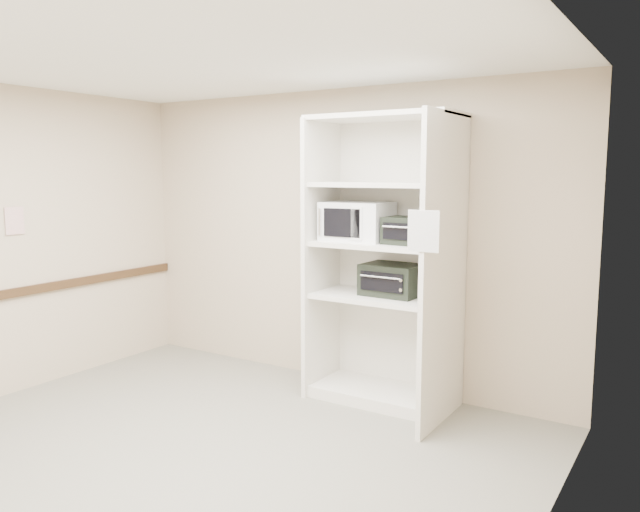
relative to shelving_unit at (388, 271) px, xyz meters
The scene contains 10 objects.
floor 2.15m from the shelving_unit, 111.36° to the right, with size 4.50×4.00×0.01m, color slate.
ceiling 2.41m from the shelving_unit, 111.36° to the right, with size 4.50×4.00×0.01m, color white.
wall_back 0.76m from the shelving_unit, 155.96° to the left, with size 4.50×0.02×2.70m, color tan.
wall_right 2.34m from the shelving_unit, 47.07° to the right, with size 0.02×4.00×2.70m, color tan.
shelving_unit is the anchor object (origin of this frame).
microwave 0.51m from the shelving_unit, behind, with size 0.55×0.42×0.33m, color white.
toaster_oven_upper 0.40m from the shelving_unit, ahead, with size 0.39×0.29×0.22m, color black.
toaster_oven_lower 0.10m from the shelving_unit, 77.94° to the left, with size 0.48×0.36×0.27m, color black.
paper_sign 0.94m from the shelving_unit, 47.90° to the right, with size 0.23×0.01×0.29m, color white.
wall_poster 3.28m from the shelving_unit, 153.06° to the right, with size 0.01×0.17×0.24m, color silver.
Camera 1 is at (2.92, -2.96, 1.94)m, focal length 35.00 mm.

